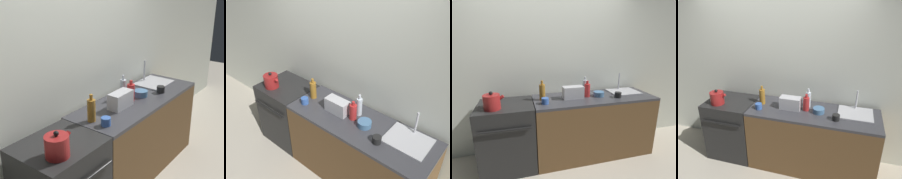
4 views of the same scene
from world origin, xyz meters
TOP-DOWN VIEW (x-y plane):
  - wall_back at (0.00, 0.70)m, footprint 8.00×0.05m
  - counter_block at (0.64, 0.32)m, footprint 1.79×0.65m
  - kettle at (-0.76, 0.17)m, footprint 0.25×0.20m
  - toaster at (0.31, 0.32)m, footprint 0.29×0.14m
  - sink_tray at (1.19, 0.43)m, footprint 0.46×0.38m
  - bottle_clear at (0.54, 0.45)m, footprint 0.07×0.07m
  - bottle_red at (0.53, 0.34)m, footprint 0.08×0.08m
  - bottle_amber at (-0.13, 0.36)m, footprint 0.08×0.08m
  - cup_black at (0.95, 0.19)m, footprint 0.10×0.10m
  - cup_blue at (-0.12, 0.19)m, footprint 0.10×0.10m
  - bowl at (0.71, 0.32)m, footprint 0.16×0.16m

SIDE VIEW (x-z plane):
  - counter_block at x=0.64m, z-range 0.00..0.93m
  - sink_tray at x=1.19m, z-range 0.80..1.08m
  - bowl at x=0.71m, z-range 0.93..1.00m
  - cup_black at x=0.95m, z-range 0.93..1.01m
  - cup_blue at x=-0.12m, z-range 0.93..1.01m
  - toaster at x=0.31m, z-range 0.93..1.10m
  - kettle at x=-0.76m, z-range 0.91..1.13m
  - bottle_red at x=0.53m, z-range 0.91..1.15m
  - bottle_clear at x=0.54m, z-range 0.91..1.18m
  - bottle_amber at x=-0.13m, z-range 0.91..1.18m
  - wall_back at x=0.00m, z-range 0.00..2.60m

